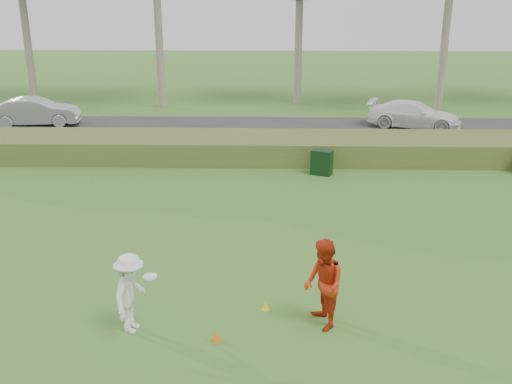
{
  "coord_description": "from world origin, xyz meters",
  "views": [
    {
      "loc": [
        0.36,
        -10.29,
        6.23
      ],
      "look_at": [
        0.0,
        4.0,
        1.3
      ],
      "focal_mm": 40.0,
      "sensor_mm": 36.0,
      "label": 1
    }
  ],
  "objects_px": {
    "player_white": "(131,293)",
    "car_right": "(414,115)",
    "player_red": "(323,285)",
    "cone_orange": "(217,336)",
    "car_mid": "(35,112)",
    "cone_yellow": "(266,305)",
    "utility_cabinet": "(322,162)"
  },
  "relations": [
    {
      "from": "player_red",
      "to": "car_right",
      "type": "height_order",
      "value": "player_red"
    },
    {
      "from": "player_red",
      "to": "cone_orange",
      "type": "relative_size",
      "value": 9.19
    },
    {
      "from": "cone_orange",
      "to": "utility_cabinet",
      "type": "bearing_deg",
      "value": 75.01
    },
    {
      "from": "cone_orange",
      "to": "car_mid",
      "type": "distance_m",
      "value": 21.42
    },
    {
      "from": "utility_cabinet",
      "to": "cone_orange",
      "type": "bearing_deg",
      "value": -83.16
    },
    {
      "from": "player_white",
      "to": "utility_cabinet",
      "type": "relative_size",
      "value": 1.76
    },
    {
      "from": "player_white",
      "to": "player_red",
      "type": "bearing_deg",
      "value": -75.41
    },
    {
      "from": "player_red",
      "to": "car_mid",
      "type": "bearing_deg",
      "value": -159.25
    },
    {
      "from": "cone_yellow",
      "to": "car_right",
      "type": "bearing_deg",
      "value": 67.68
    },
    {
      "from": "cone_orange",
      "to": "car_right",
      "type": "height_order",
      "value": "car_right"
    },
    {
      "from": "player_red",
      "to": "car_mid",
      "type": "height_order",
      "value": "player_red"
    },
    {
      "from": "cone_yellow",
      "to": "utility_cabinet",
      "type": "bearing_deg",
      "value": 78.43
    },
    {
      "from": "cone_yellow",
      "to": "player_white",
      "type": "bearing_deg",
      "value": -162.35
    },
    {
      "from": "player_white",
      "to": "car_mid",
      "type": "distance_m",
      "value": 20.31
    },
    {
      "from": "player_red",
      "to": "utility_cabinet",
      "type": "bearing_deg",
      "value": 160.56
    },
    {
      "from": "cone_orange",
      "to": "car_right",
      "type": "distance_m",
      "value": 20.22
    },
    {
      "from": "player_white",
      "to": "cone_orange",
      "type": "height_order",
      "value": "player_white"
    },
    {
      "from": "car_mid",
      "to": "cone_yellow",
      "type": "bearing_deg",
      "value": -156.47
    },
    {
      "from": "car_right",
      "to": "cone_yellow",
      "type": "bearing_deg",
      "value": 177.93
    },
    {
      "from": "cone_orange",
      "to": "car_right",
      "type": "relative_size",
      "value": 0.04
    },
    {
      "from": "cone_orange",
      "to": "utility_cabinet",
      "type": "height_order",
      "value": "utility_cabinet"
    },
    {
      "from": "cone_orange",
      "to": "cone_yellow",
      "type": "xyz_separation_m",
      "value": [
        0.92,
        1.17,
        0.0
      ]
    },
    {
      "from": "car_right",
      "to": "car_mid",
      "type": "bearing_deg",
      "value": 110.31
    },
    {
      "from": "player_white",
      "to": "player_red",
      "type": "relative_size",
      "value": 0.89
    },
    {
      "from": "player_white",
      "to": "utility_cabinet",
      "type": "xyz_separation_m",
      "value": [
        4.57,
        10.45,
        -0.35
      ]
    },
    {
      "from": "cone_yellow",
      "to": "car_mid",
      "type": "bearing_deg",
      "value": 123.89
    },
    {
      "from": "player_white",
      "to": "car_mid",
      "type": "xyz_separation_m",
      "value": [
        -9.06,
        18.18,
        -0.05
      ]
    },
    {
      "from": "player_white",
      "to": "cone_yellow",
      "type": "relative_size",
      "value": 8.03
    },
    {
      "from": "player_red",
      "to": "cone_orange",
      "type": "bearing_deg",
      "value": -88.67
    },
    {
      "from": "car_right",
      "to": "utility_cabinet",
      "type": "bearing_deg",
      "value": 166.59
    },
    {
      "from": "player_white",
      "to": "car_right",
      "type": "bearing_deg",
      "value": -17.31
    },
    {
      "from": "cone_orange",
      "to": "car_mid",
      "type": "bearing_deg",
      "value": 120.09
    }
  ]
}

